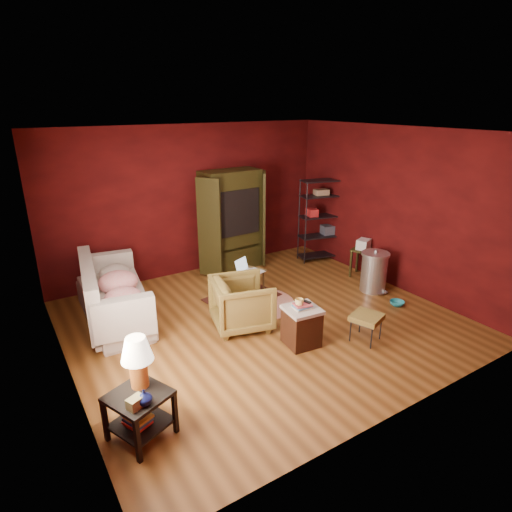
{
  "coord_description": "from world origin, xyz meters",
  "views": [
    {
      "loc": [
        -3.21,
        -4.86,
        3.19
      ],
      "look_at": [
        0.0,
        0.2,
        1.0
      ],
      "focal_mm": 30.0,
      "sensor_mm": 36.0,
      "label": 1
    }
  ],
  "objects_px": {
    "side_table": "(138,379)",
    "laptop_desk": "(247,275)",
    "sofa": "(113,299)",
    "tv_armoire": "(231,218)",
    "wire_shelving": "(321,217)",
    "armchair": "(242,301)",
    "hamper": "(302,325)"
  },
  "relations": [
    {
      "from": "hamper",
      "to": "laptop_desk",
      "type": "distance_m",
      "value": 1.66
    },
    {
      "from": "laptop_desk",
      "to": "tv_armoire",
      "type": "distance_m",
      "value": 1.62
    },
    {
      "from": "sofa",
      "to": "hamper",
      "type": "xyz_separation_m",
      "value": [
        2.0,
        -2.05,
        -0.09
      ]
    },
    {
      "from": "side_table",
      "to": "tv_armoire",
      "type": "xyz_separation_m",
      "value": [
        3.01,
        3.52,
        0.39
      ]
    },
    {
      "from": "armchair",
      "to": "side_table",
      "type": "bearing_deg",
      "value": 138.91
    },
    {
      "from": "armchair",
      "to": "sofa",
      "type": "bearing_deg",
      "value": 67.85
    },
    {
      "from": "tv_armoire",
      "to": "wire_shelving",
      "type": "height_order",
      "value": "tv_armoire"
    },
    {
      "from": "tv_armoire",
      "to": "wire_shelving",
      "type": "relative_size",
      "value": 1.15
    },
    {
      "from": "side_table",
      "to": "wire_shelving",
      "type": "relative_size",
      "value": 0.62
    },
    {
      "from": "armchair",
      "to": "hamper",
      "type": "relative_size",
      "value": 1.32
    },
    {
      "from": "armchair",
      "to": "wire_shelving",
      "type": "height_order",
      "value": "wire_shelving"
    },
    {
      "from": "side_table",
      "to": "wire_shelving",
      "type": "distance_m",
      "value": 5.63
    },
    {
      "from": "armchair",
      "to": "hamper",
      "type": "distance_m",
      "value": 0.98
    },
    {
      "from": "sofa",
      "to": "wire_shelving",
      "type": "bearing_deg",
      "value": -82.74
    },
    {
      "from": "sofa",
      "to": "tv_armoire",
      "type": "distance_m",
      "value": 2.89
    },
    {
      "from": "sofa",
      "to": "wire_shelving",
      "type": "distance_m",
      "value": 4.46
    },
    {
      "from": "sofa",
      "to": "wire_shelving",
      "type": "relative_size",
      "value": 1.13
    },
    {
      "from": "side_table",
      "to": "tv_armoire",
      "type": "bearing_deg",
      "value": 49.44
    },
    {
      "from": "side_table",
      "to": "laptop_desk",
      "type": "height_order",
      "value": "side_table"
    },
    {
      "from": "side_table",
      "to": "laptop_desk",
      "type": "xyz_separation_m",
      "value": [
        2.52,
        2.1,
        -0.2
      ]
    },
    {
      "from": "sofa",
      "to": "armchair",
      "type": "relative_size",
      "value": 2.28
    },
    {
      "from": "laptop_desk",
      "to": "sofa",
      "type": "bearing_deg",
      "value": 145.31
    },
    {
      "from": "armchair",
      "to": "hamper",
      "type": "height_order",
      "value": "armchair"
    },
    {
      "from": "sofa",
      "to": "laptop_desk",
      "type": "relative_size",
      "value": 2.77
    },
    {
      "from": "sofa",
      "to": "side_table",
      "type": "bearing_deg",
      "value": 172.8
    },
    {
      "from": "sofa",
      "to": "hamper",
      "type": "distance_m",
      "value": 2.86
    },
    {
      "from": "sofa",
      "to": "laptop_desk",
      "type": "height_order",
      "value": "sofa"
    },
    {
      "from": "sofa",
      "to": "laptop_desk",
      "type": "distance_m",
      "value": 2.17
    },
    {
      "from": "laptop_desk",
      "to": "hamper",
      "type": "bearing_deg",
      "value": -118.78
    },
    {
      "from": "hamper",
      "to": "tv_armoire",
      "type": "xyz_separation_m",
      "value": [
        0.62,
        3.07,
        0.73
      ]
    },
    {
      "from": "tv_armoire",
      "to": "wire_shelving",
      "type": "distance_m",
      "value": 1.88
    },
    {
      "from": "sofa",
      "to": "tv_armoire",
      "type": "bearing_deg",
      "value": -67.04
    }
  ]
}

